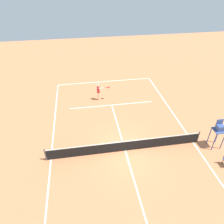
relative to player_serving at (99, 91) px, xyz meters
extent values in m
plane|color=#D37A4C|center=(-1.11, 7.57, -1.06)|extent=(60.00, 60.00, 0.00)
cube|color=white|center=(-1.11, -3.95, -1.06)|extent=(10.94, 0.10, 0.01)
cube|color=white|center=(-6.58, 7.57, -1.06)|extent=(0.10, 23.04, 0.01)
cube|color=white|center=(4.36, 7.57, -1.06)|extent=(0.10, 23.04, 0.01)
cube|color=white|center=(-1.11, 1.23, -1.06)|extent=(8.21, 0.10, 0.01)
cube|color=white|center=(-1.11, 7.57, -1.06)|extent=(0.10, 12.67, 0.01)
cylinder|color=#4C4C51|center=(-6.88, 7.57, -0.53)|extent=(0.10, 0.10, 1.07)
cylinder|color=#4C4C51|center=(4.66, 7.57, -0.53)|extent=(0.10, 0.10, 1.07)
cube|color=black|center=(-1.11, 7.57, -0.61)|extent=(11.54, 0.03, 0.91)
cube|color=white|center=(-1.11, 7.57, -0.13)|extent=(11.54, 0.04, 0.06)
cylinder|color=beige|center=(0.06, -0.10, -0.65)|extent=(0.12, 0.12, 0.83)
cylinder|color=beige|center=(0.04, 0.10, -0.65)|extent=(0.12, 0.12, 0.83)
cylinder|color=red|center=(0.05, 0.00, 0.09)|extent=(0.28, 0.28, 0.65)
sphere|color=beige|center=(0.05, 0.00, 0.60)|extent=(0.23, 0.23, 0.23)
cylinder|color=beige|center=(0.07, -0.19, 0.12)|extent=(0.09, 0.09, 0.57)
cylinder|color=beige|center=(-0.25, 0.16, 0.34)|extent=(0.58, 0.13, 0.09)
cylinder|color=black|center=(-0.67, 0.13, 0.34)|extent=(0.26, 0.06, 0.04)
ellipsoid|color=red|center=(-0.95, 0.10, 0.34)|extent=(0.34, 0.30, 0.04)
sphere|color=#CCE033|center=(1.58, 1.69, -1.03)|extent=(0.07, 0.07, 0.07)
cylinder|color=#38518C|center=(-8.29, 8.51, -0.29)|extent=(0.07, 0.07, 1.55)
cylinder|color=#38518C|center=(-7.59, 8.51, -0.29)|extent=(0.07, 0.07, 1.55)
cylinder|color=#38518C|center=(-8.29, 7.81, -0.29)|extent=(0.07, 0.07, 1.55)
cylinder|color=#38518C|center=(-7.59, 7.81, -0.29)|extent=(0.07, 0.07, 1.55)
cube|color=#38518C|center=(-7.94, 8.16, 0.52)|extent=(0.80, 0.80, 0.06)
cube|color=#38518C|center=(-7.94, 8.16, 0.75)|extent=(0.50, 0.44, 0.40)
cube|color=#38518C|center=(-7.94, 7.96, 1.10)|extent=(0.50, 0.06, 0.50)
cylinder|color=#262626|center=(-7.53, 9.94, -0.84)|extent=(0.04, 0.04, 0.45)
camera|label=1|loc=(1.71, 18.62, 10.51)|focal=33.95mm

